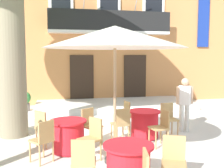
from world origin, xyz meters
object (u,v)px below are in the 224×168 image
Objects in this scene: cafe_chair_middle_2 at (44,126)px; cafe_chair_middle_1 at (90,124)px; cafe_chair_near_tree_0 at (84,160)px; cafe_chair_front_3 at (121,122)px; cafe_table_middle at (68,136)px; cafe_chair_front_1 at (168,117)px; cafe_chair_near_tree_2 at (174,160)px; cafe_table_front at (145,124)px; cafe_umbrella at (115,38)px; cafe_chair_middle_0 at (92,136)px; cafe_chair_front_0 at (161,125)px; ground_planter_left at (26,100)px; cafe_table_near_tree at (128,165)px; pedestrian_mid_plaza at (185,102)px; cafe_chair_near_tree_3 at (121,143)px; cafe_chair_front_2 at (130,114)px; cafe_chair_middle_3 at (43,138)px.

cafe_chair_middle_1 is at bearing -0.36° from cafe_chair_middle_2.
cafe_chair_near_tree_0 is 1.00× the size of cafe_chair_front_3.
cafe_chair_front_1 is at bearing 15.64° from cafe_table_middle.
cafe_chair_front_1 is at bearing 67.80° from cafe_chair_near_tree_2.
cafe_chair_front_1 is at bearing 45.00° from cafe_chair_near_tree_0.
cafe_table_front is 0.30× the size of cafe_umbrella.
cafe_chair_front_1 is (1.21, 2.96, 0.00)m from cafe_chair_near_tree_2.
cafe_chair_middle_0 is 1.88m from cafe_chair_front_0.
cafe_chair_middle_2 reaches higher than ground_planter_left.
pedestrian_mid_plaza reaches higher than cafe_table_near_tree.
cafe_chair_near_tree_3 is 2.74m from cafe_chair_front_2.
cafe_umbrella is at bearing -24.86° from cafe_chair_middle_0.
cafe_chair_middle_1 is at bearing 42.36° from cafe_chair_middle_3.
cafe_table_front is 0.77m from cafe_chair_front_0.
cafe_chair_front_1 reaches higher than cafe_table_front.
cafe_chair_near_tree_2 is at bearing -53.83° from cafe_chair_middle_0.
cafe_chair_front_0 is at bearing -75.85° from cafe_table_front.
cafe_table_front is (1.13, 1.85, -0.14)m from cafe_chair_near_tree_3.
cafe_chair_middle_1 is 1.00× the size of cafe_chair_front_0.
cafe_table_middle is at bearing 129.50° from cafe_chair_near_tree_3.
cafe_chair_front_3 is (-0.90, 0.50, 0.00)m from cafe_chair_front_0.
cafe_chair_front_2 is at bearing 35.09° from cafe_chair_middle_1.
pedestrian_mid_plaza reaches higher than cafe_chair_near_tree_2.
pedestrian_mid_plaza reaches higher than cafe_chair_front_2.
cafe_chair_middle_0 and cafe_chair_middle_2 have the same top height.
cafe_table_near_tree is 0.95× the size of cafe_chair_middle_1.
cafe_chair_near_tree_0 is 1.00× the size of cafe_chair_near_tree_3.
cafe_chair_middle_1 is (-0.39, 1.66, 0.00)m from cafe_chair_near_tree_3.
cafe_chair_near_tree_0 is (-0.75, 0.05, 0.14)m from cafe_table_near_tree.
cafe_table_middle is 1.46m from cafe_chair_front_3.
cafe_chair_near_tree_3 is 2.27m from cafe_chair_middle_2.
cafe_chair_middle_2 is 1.02m from cafe_chair_middle_3.
cafe_chair_middle_3 is at bearing -135.15° from cafe_table_middle.
cafe_chair_middle_2 is (-2.21, 2.65, 0.00)m from cafe_chair_near_tree_2.
cafe_chair_front_0 and cafe_chair_front_1 have the same top height.
ground_planter_left is (-2.42, 5.96, -2.17)m from cafe_umbrella.
cafe_chair_near_tree_3 is 1.05× the size of cafe_table_front.
cafe_table_near_tree is 1.09× the size of ground_planter_left.
ground_planter_left is (-3.12, 7.33, -0.09)m from cafe_chair_near_tree_2.
cafe_table_near_tree is 2.42m from cafe_chair_front_3.
ground_planter_left is (-3.38, 3.76, -0.09)m from cafe_chair_front_2.
pedestrian_mid_plaza is at bearing 41.79° from cafe_chair_near_tree_3.
cafe_chair_near_tree_2 and cafe_chair_front_0 have the same top height.
cafe_chair_middle_0 is 1.00× the size of cafe_chair_front_1.
cafe_chair_front_0 reaches higher than cafe_table_front.
cafe_chair_near_tree_0 is 1.00× the size of cafe_chair_middle_1.
cafe_table_middle is 0.95× the size of cafe_chair_front_3.
cafe_table_front is at bearing 52.97° from cafe_chair_near_tree_0.
cafe_chair_middle_0 is at bearing -151.24° from pedestrian_mid_plaza.
cafe_chair_middle_0 is 0.57× the size of pedestrian_mid_plaza.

